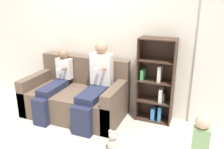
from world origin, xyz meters
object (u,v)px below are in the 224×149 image
(toddler_standing, at_px, (200,142))
(bookshelf, at_px, (156,84))
(child_seated, at_px, (55,84))
(adult_seated, at_px, (95,84))
(couch, at_px, (76,98))
(teddy_bear, at_px, (113,142))

(toddler_standing, bearing_deg, bookshelf, 123.43)
(child_seated, bearing_deg, toddler_standing, -15.32)
(adult_seated, height_order, toddler_standing, adult_seated)
(adult_seated, bearing_deg, toddler_standing, -23.29)
(couch, relative_size, toddler_standing, 2.15)
(bookshelf, bearing_deg, teddy_bear, -106.11)
(adult_seated, relative_size, teddy_bear, 3.93)
(bookshelf, bearing_deg, child_seated, -163.95)
(toddler_standing, bearing_deg, teddy_bear, 178.51)
(adult_seated, xyz_separation_m, child_seated, (-0.76, -0.05, -0.10))
(toddler_standing, bearing_deg, child_seated, 164.68)
(couch, height_order, child_seated, child_seated)
(adult_seated, xyz_separation_m, toddler_standing, (1.69, -0.73, -0.22))
(child_seated, relative_size, bookshelf, 0.80)
(child_seated, bearing_deg, couch, 22.48)
(adult_seated, distance_m, toddler_standing, 1.85)
(child_seated, relative_size, toddler_standing, 1.39)
(adult_seated, relative_size, toddler_standing, 1.63)
(adult_seated, distance_m, child_seated, 0.77)
(couch, xyz_separation_m, child_seated, (-0.33, -0.14, 0.26))
(adult_seated, distance_m, bookshelf, 1.02)
(bookshelf, relative_size, teddy_bear, 4.22)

